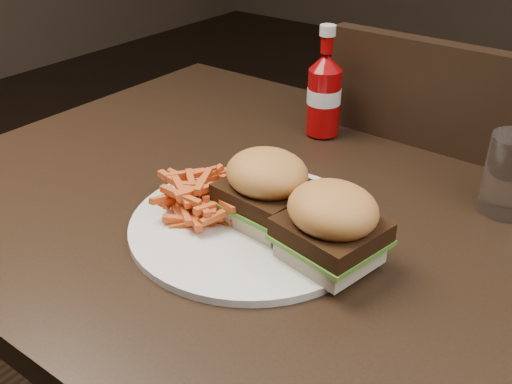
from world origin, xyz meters
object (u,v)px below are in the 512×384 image
Objects in this scene: ketchup_bottle at (324,102)px; tumbler at (511,175)px; dining_table at (330,229)px; plate at (251,225)px; chair_far at (462,253)px.

tumbler is at bearing -11.46° from ketchup_bottle.
dining_table is at bearing -55.79° from ketchup_bottle.
plate reaches higher than dining_table.
tumbler is (0.13, -0.34, 0.38)m from chair_far.
dining_table is 0.28m from ketchup_bottle.
tumbler reaches higher than dining_table.
plate is at bearing 79.69° from chair_far.
dining_table is 2.60× the size of chair_far.
dining_table reaches higher than chair_far.
dining_table is 10.66× the size of ketchup_bottle.
tumbler reaches higher than chair_far.
plate is 0.35m from tumbler.
dining_table is at bearing -138.59° from tumbler.
tumbler reaches higher than plate.
ketchup_bottle reaches higher than tumbler.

